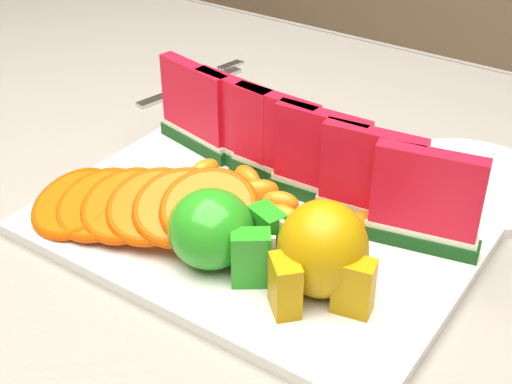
{
  "coord_description": "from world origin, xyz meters",
  "views": [
    {
      "loc": [
        0.39,
        -0.45,
        1.16
      ],
      "look_at": [
        0.08,
        -0.01,
        0.81
      ],
      "focal_mm": 50.0,
      "sensor_mm": 36.0,
      "label": 1
    }
  ],
  "objects_px": {
    "platter": "(260,222)",
    "apple_cluster": "(219,232)",
    "side_plate": "(469,184)",
    "pear_cluster": "(322,253)",
    "fork": "(195,85)"
  },
  "relations": [
    {
      "from": "apple_cluster",
      "to": "fork",
      "type": "xyz_separation_m",
      "value": [
        -0.26,
        0.3,
        -0.04
      ]
    },
    {
      "from": "pear_cluster",
      "to": "fork",
      "type": "height_order",
      "value": "pear_cluster"
    },
    {
      "from": "platter",
      "to": "side_plate",
      "type": "xyz_separation_m",
      "value": [
        0.14,
        0.18,
        -0.0
      ]
    },
    {
      "from": "side_plate",
      "to": "pear_cluster",
      "type": "bearing_deg",
      "value": -99.59
    },
    {
      "from": "platter",
      "to": "apple_cluster",
      "type": "distance_m",
      "value": 0.09
    },
    {
      "from": "platter",
      "to": "apple_cluster",
      "type": "height_order",
      "value": "apple_cluster"
    },
    {
      "from": "pear_cluster",
      "to": "side_plate",
      "type": "xyz_separation_m",
      "value": [
        0.04,
        0.24,
        -0.05
      ]
    },
    {
      "from": "platter",
      "to": "side_plate",
      "type": "height_order",
      "value": "platter"
    },
    {
      "from": "fork",
      "to": "apple_cluster",
      "type": "bearing_deg",
      "value": -48.29
    },
    {
      "from": "fork",
      "to": "pear_cluster",
      "type": "bearing_deg",
      "value": -38.16
    },
    {
      "from": "apple_cluster",
      "to": "pear_cluster",
      "type": "relative_size",
      "value": 1.01
    },
    {
      "from": "apple_cluster",
      "to": "side_plate",
      "type": "xyz_separation_m",
      "value": [
        0.13,
        0.26,
        -0.04
      ]
    },
    {
      "from": "platter",
      "to": "apple_cluster",
      "type": "relative_size",
      "value": 3.68
    },
    {
      "from": "platter",
      "to": "pear_cluster",
      "type": "bearing_deg",
      "value": -30.58
    },
    {
      "from": "apple_cluster",
      "to": "pear_cluster",
      "type": "distance_m",
      "value": 0.09
    }
  ]
}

